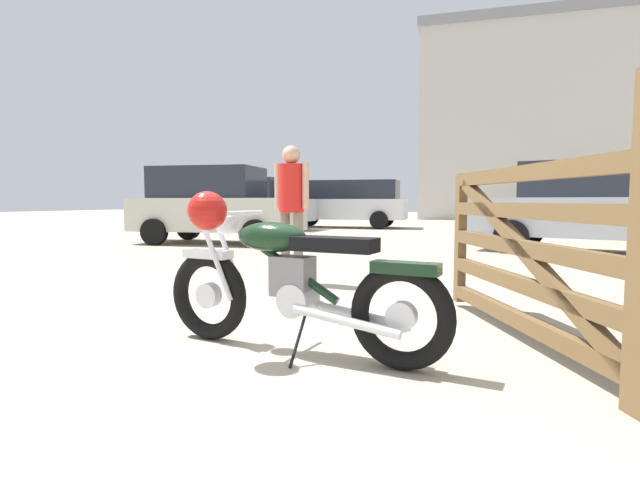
# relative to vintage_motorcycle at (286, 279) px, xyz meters

# --- Properties ---
(ground_plane) EXTENTS (80.00, 80.00, 0.00)m
(ground_plane) POSITION_rel_vintage_motorcycle_xyz_m (-0.33, 0.08, -0.49)
(ground_plane) COLOR tan
(vintage_motorcycle) EXTENTS (2.08, 0.73, 1.07)m
(vintage_motorcycle) POSITION_rel_vintage_motorcycle_xyz_m (0.00, 0.00, 0.00)
(vintage_motorcycle) COLOR black
(vintage_motorcycle) RESTS_ON ground_plane
(timber_gate) EXTENTS (1.25, 2.33, 1.60)m
(timber_gate) POSITION_rel_vintage_motorcycle_xyz_m (1.57, 0.57, 0.21)
(timber_gate) COLOR brown
(timber_gate) RESTS_ON ground_plane
(bystander) EXTENTS (0.46, 0.30, 1.66)m
(bystander) POSITION_rel_vintage_motorcycle_xyz_m (-1.13, 2.55, 0.53)
(bystander) COLOR #706656
(bystander) RESTS_ON ground_plane
(white_estate_far) EXTENTS (4.95, 2.63, 1.74)m
(white_estate_far) POSITION_rel_vintage_motorcycle_xyz_m (3.11, 7.65, 0.45)
(white_estate_far) COLOR black
(white_estate_far) RESTS_ON ground_plane
(blue_hatchback_right) EXTENTS (4.12, 2.29, 1.78)m
(blue_hatchback_right) POSITION_rel_vintage_motorcycle_xyz_m (-5.16, 6.99, 0.43)
(blue_hatchback_right) COLOR black
(blue_hatchback_right) RESTS_ON ground_plane
(red_hatchback_near) EXTENTS (4.87, 2.36, 1.74)m
(red_hatchback_near) POSITION_rel_vintage_motorcycle_xyz_m (-4.45, 14.53, 0.45)
(red_hatchback_near) COLOR black
(red_hatchback_near) RESTS_ON ground_plane
(pale_sedan_back) EXTENTS (3.91, 1.84, 1.78)m
(pale_sedan_back) POSITION_rel_vintage_motorcycle_xyz_m (-7.09, 12.31, 0.43)
(pale_sedan_back) COLOR black
(pale_sedan_back) RESTS_ON ground_plane
(industrial_building) EXTENTS (19.38, 12.99, 21.85)m
(industrial_building) POSITION_rel_vintage_motorcycle_xyz_m (5.30, 29.60, 4.81)
(industrial_building) COLOR beige
(industrial_building) RESTS_ON ground_plane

